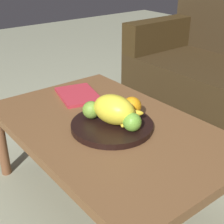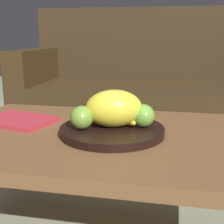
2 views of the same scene
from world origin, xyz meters
name	(u,v)px [view 2 (image 2 of 2)]	position (x,y,z in m)	size (l,w,h in m)	color
coffee_table	(104,145)	(0.00, 0.00, 0.36)	(1.08, 0.69, 0.40)	brown
couch	(150,97)	(0.06, 1.13, 0.30)	(1.70, 0.70, 0.90)	#332513
fruit_bowl	(112,131)	(0.03, -0.01, 0.41)	(0.34, 0.34, 0.03)	black
melon_large_front	(114,109)	(0.03, 0.00, 0.49)	(0.18, 0.12, 0.12)	yellow
orange_front	(95,109)	(-0.05, 0.08, 0.46)	(0.07, 0.07, 0.07)	orange
orange_left	(117,107)	(0.03, 0.11, 0.47)	(0.08, 0.08, 0.08)	orange
apple_front	(143,116)	(0.13, 0.02, 0.46)	(0.07, 0.07, 0.07)	#6CA936
apple_left	(82,117)	(-0.06, -0.05, 0.46)	(0.07, 0.07, 0.07)	olive
banana_bunch	(123,116)	(0.06, 0.04, 0.45)	(0.15, 0.15, 0.06)	yellow
magazine	(19,120)	(-0.34, 0.06, 0.41)	(0.25, 0.18, 0.02)	#BE2F3C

